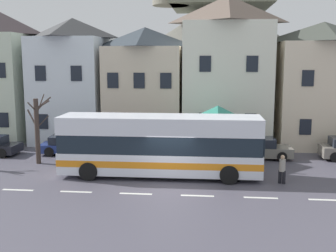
% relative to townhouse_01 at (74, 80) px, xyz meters
% --- Properties ---
extents(ground_plane, '(40.00, 60.00, 0.07)m').
position_rel_townhouse_01_xyz_m(ground_plane, '(8.87, -12.49, -4.87)').
color(ground_plane, '#4C4956').
extents(townhouse_01, '(5.33, 7.05, 9.68)m').
position_rel_townhouse_01_xyz_m(townhouse_01, '(0.00, 0.00, 0.00)').
color(townhouse_01, silver).
rests_on(townhouse_01, ground_plane).
extents(townhouse_02, '(5.69, 5.72, 8.88)m').
position_rel_townhouse_01_xyz_m(townhouse_02, '(5.89, -0.66, -0.40)').
color(townhouse_02, beige).
rests_on(townhouse_02, ground_plane).
extents(townhouse_03, '(6.41, 5.87, 11.15)m').
position_rel_townhouse_01_xyz_m(townhouse_03, '(12.14, -0.59, 0.74)').
color(townhouse_03, silver).
rests_on(townhouse_03, ground_plane).
extents(townhouse_04, '(6.43, 5.67, 9.17)m').
position_rel_townhouse_01_xyz_m(townhouse_04, '(19.11, -0.69, -0.25)').
color(townhouse_04, beige).
rests_on(townhouse_04, ground_plane).
extents(hilltop_castle, '(42.43, 42.43, 19.91)m').
position_rel_townhouse_01_xyz_m(hilltop_castle, '(11.96, 18.80, 2.24)').
color(hilltop_castle, '#5C5B53').
rests_on(hilltop_castle, ground_plane).
extents(transit_bus, '(11.16, 2.81, 3.40)m').
position_rel_townhouse_01_xyz_m(transit_bus, '(8.19, -10.27, -3.12)').
color(transit_bus, white).
rests_on(transit_bus, ground_plane).
extents(bus_shelter, '(3.60, 3.60, 3.63)m').
position_rel_townhouse_01_xyz_m(bus_shelter, '(11.39, -6.78, -1.85)').
color(bus_shelter, '#473D33').
rests_on(bus_shelter, ground_plane).
extents(parked_car_00, '(4.45, 2.02, 1.36)m').
position_rel_townhouse_01_xyz_m(parked_car_00, '(14.00, -5.39, -4.17)').
color(parked_car_00, slate).
rests_on(parked_car_00, ground_plane).
extents(parked_car_02, '(4.54, 2.15, 1.27)m').
position_rel_townhouse_01_xyz_m(parked_car_02, '(1.49, -5.38, -4.21)').
color(parked_car_02, navy).
rests_on(parked_car_02, ground_plane).
extents(pedestrian_00, '(0.38, 0.31, 1.51)m').
position_rel_townhouse_01_xyz_m(pedestrian_00, '(12.64, -7.88, -4.05)').
color(pedestrian_00, '#2D2D38').
rests_on(pedestrian_00, ground_plane).
extents(pedestrian_01, '(0.36, 0.33, 1.54)m').
position_rel_townhouse_01_xyz_m(pedestrian_01, '(14.74, -11.07, -4.03)').
color(pedestrian_01, black).
rests_on(pedestrian_01, ground_plane).
extents(public_bench, '(1.66, 0.48, 0.87)m').
position_rel_townhouse_01_xyz_m(public_bench, '(11.26, -4.56, -4.37)').
color(public_bench, '#33473D').
rests_on(public_bench, ground_plane).
extents(bare_tree_00, '(1.79, 1.82, 4.28)m').
position_rel_townhouse_01_xyz_m(bare_tree_00, '(0.25, -8.21, -2.62)').
color(bare_tree_00, '#382D28').
rests_on(bare_tree_00, ground_plane).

